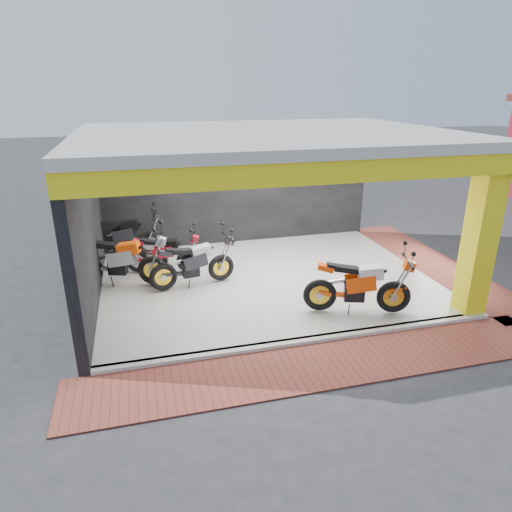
# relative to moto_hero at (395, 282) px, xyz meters

# --- Properties ---
(ground) EXTENTS (80.00, 80.00, 0.00)m
(ground) POSITION_rel_moto_hero_xyz_m (-2.07, 0.50, -0.83)
(ground) COLOR #2D2D30
(ground) RESTS_ON ground
(showroom_floor) EXTENTS (8.00, 6.00, 0.10)m
(showroom_floor) POSITION_rel_moto_hero_xyz_m (-2.07, 2.50, -0.78)
(showroom_floor) COLOR silver
(showroom_floor) RESTS_ON ground
(showroom_ceiling) EXTENTS (8.40, 6.40, 0.20)m
(showroom_ceiling) POSITION_rel_moto_hero_xyz_m (-2.07, 2.50, 2.77)
(showroom_ceiling) COLOR beige
(showroom_ceiling) RESTS_ON corner_column
(back_wall) EXTENTS (8.20, 0.20, 3.50)m
(back_wall) POSITION_rel_moto_hero_xyz_m (-2.07, 5.60, 0.92)
(back_wall) COLOR black
(back_wall) RESTS_ON ground
(left_wall) EXTENTS (0.20, 6.20, 3.50)m
(left_wall) POSITION_rel_moto_hero_xyz_m (-6.17, 2.50, 0.92)
(left_wall) COLOR black
(left_wall) RESTS_ON ground
(corner_column) EXTENTS (0.50, 0.50, 3.50)m
(corner_column) POSITION_rel_moto_hero_xyz_m (1.68, -0.25, 0.92)
(corner_column) COLOR yellow
(corner_column) RESTS_ON ground
(header_beam_front) EXTENTS (8.40, 0.30, 0.40)m
(header_beam_front) POSITION_rel_moto_hero_xyz_m (-2.07, -0.50, 2.47)
(header_beam_front) COLOR yellow
(header_beam_front) RESTS_ON corner_column
(header_beam_right) EXTENTS (0.30, 6.40, 0.40)m
(header_beam_right) POSITION_rel_moto_hero_xyz_m (1.93, 2.50, 2.47)
(header_beam_right) COLOR yellow
(header_beam_right) RESTS_ON corner_column
(floor_kerb) EXTENTS (8.00, 0.20, 0.10)m
(floor_kerb) POSITION_rel_moto_hero_xyz_m (-2.07, -0.52, -0.78)
(floor_kerb) COLOR silver
(floor_kerb) RESTS_ON ground
(paver_front) EXTENTS (9.00, 1.40, 0.03)m
(paver_front) POSITION_rel_moto_hero_xyz_m (-2.07, -1.30, -0.81)
(paver_front) COLOR brown
(paver_front) RESTS_ON ground
(paver_right) EXTENTS (1.40, 7.00, 0.03)m
(paver_right) POSITION_rel_moto_hero_xyz_m (2.73, 2.50, -0.81)
(paver_right) COLOR brown
(paver_right) RESTS_ON ground
(moto_hero) EXTENTS (2.54, 1.58, 1.46)m
(moto_hero) POSITION_rel_moto_hero_xyz_m (0.00, 0.00, 0.00)
(moto_hero) COLOR #FF480A
(moto_hero) RESTS_ON showroom_floor
(moto_row_a) EXTENTS (2.33, 1.19, 1.36)m
(moto_row_a) POSITION_rel_moto_hero_xyz_m (-3.20, 2.61, -0.05)
(moto_row_a) COLOR black
(moto_row_a) RESTS_ON showroom_floor
(moto_row_b) EXTENTS (2.12, 1.22, 1.22)m
(moto_row_b) POSITION_rel_moto_hero_xyz_m (-3.93, 3.34, -0.12)
(moto_row_b) COLOR red
(moto_row_b) RESTS_ON showroom_floor
(moto_row_c) EXTENTS (2.58, 1.55, 1.48)m
(moto_row_c) POSITION_rel_moto_hero_xyz_m (-4.83, 2.78, 0.01)
(moto_row_c) COLOR #A2A4AA
(moto_row_c) RESTS_ON showroom_floor
(moto_row_d) EXTENTS (2.36, 1.07, 1.39)m
(moto_row_d) POSITION_rel_moto_hero_xyz_m (-4.82, 4.93, -0.03)
(moto_row_d) COLOR black
(moto_row_d) RESTS_ON showroom_floor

